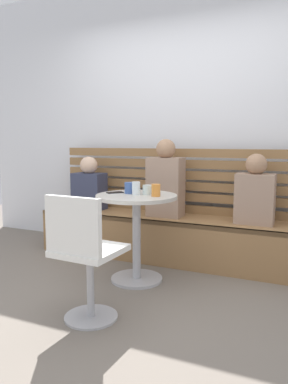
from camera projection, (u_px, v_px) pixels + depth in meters
ground at (109, 306)px, 2.68m from camera, size 8.00×8.00×0.00m
back_wall at (183, 116)px, 3.97m from camera, size 5.20×0.10×2.90m
booth_bench at (168, 238)px, 3.73m from camera, size 2.70×0.52×0.44m
booth_backrest at (176, 180)px, 3.88m from camera, size 2.65×0.04×0.67m
cafe_table at (137, 221)px, 3.12m from camera, size 0.68×0.68×0.74m
white_chair at (84, 254)px, 2.39m from camera, size 0.42×0.42×0.85m
person_adult at (166, 182)px, 3.67m from camera, size 0.34×0.22×0.76m
person_child_left at (89, 186)px, 4.06m from camera, size 0.34×0.22×0.58m
person_child_middle at (255, 193)px, 3.34m from camera, size 0.34×0.22×0.63m
cup_glass_short at (147, 190)px, 3.10m from camera, size 0.08×0.08×0.08m
cup_mug_blue at (129, 188)px, 3.16m from camera, size 0.08×0.08×0.09m
cup_water_clear at (136, 188)px, 3.08m from camera, size 0.07×0.07×0.11m
cup_tumbler_orange at (156, 190)px, 2.99m from camera, size 0.07×0.07×0.10m
cup_espresso_small at (149, 189)px, 3.22m from camera, size 0.06×0.06×0.05m
phone_on_table at (115, 192)px, 3.20m from camera, size 0.14×0.15×0.01m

